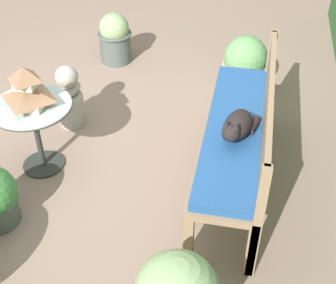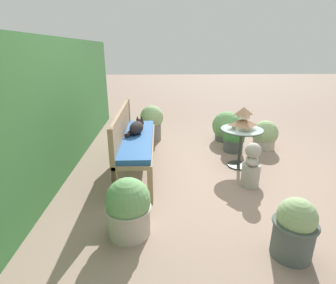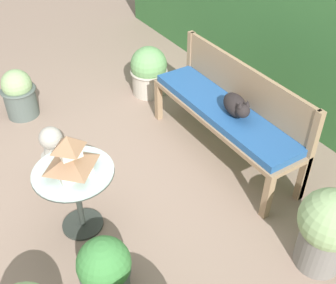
% 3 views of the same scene
% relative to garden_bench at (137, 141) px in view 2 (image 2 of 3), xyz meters
% --- Properties ---
extents(ground, '(30.00, 30.00, 0.00)m').
position_rel_garden_bench_xyz_m(ground, '(-0.17, -0.96, -0.45)').
color(ground, gray).
extents(foliage_hedge_back, '(6.40, 0.90, 1.78)m').
position_rel_garden_bench_xyz_m(foliage_hedge_back, '(-0.17, 1.39, 0.44)').
color(foliage_hedge_back, '#336633').
rests_on(foliage_hedge_back, ground).
extents(garden_bench, '(1.69, 0.44, 0.52)m').
position_rel_garden_bench_xyz_m(garden_bench, '(0.00, 0.00, 0.00)').
color(garden_bench, '#937556').
rests_on(garden_bench, ground).
extents(bench_backrest, '(1.69, 0.06, 0.88)m').
position_rel_garden_bench_xyz_m(bench_backrest, '(-0.00, 0.20, 0.20)').
color(bench_backrest, '#937556').
rests_on(bench_backrest, ground).
extents(cat, '(0.39, 0.27, 0.22)m').
position_rel_garden_bench_xyz_m(cat, '(0.13, 0.01, 0.16)').
color(cat, black).
rests_on(cat, garden_bench).
extents(patio_table, '(0.59, 0.59, 0.57)m').
position_rel_garden_bench_xyz_m(patio_table, '(0.12, -1.46, 0.00)').
color(patio_table, '#2D332D').
rests_on(patio_table, ground).
extents(pagoda_birdhouse, '(0.31, 0.31, 0.31)m').
position_rel_garden_bench_xyz_m(pagoda_birdhouse, '(0.12, -1.46, 0.26)').
color(pagoda_birdhouse, silver).
rests_on(pagoda_birdhouse, patio_table).
extents(garden_bust, '(0.30, 0.23, 0.57)m').
position_rel_garden_bench_xyz_m(garden_bust, '(-0.46, -1.43, -0.18)').
color(garden_bust, '#A39E93').
rests_on(garden_bust, ground).
extents(potted_plant_bench_right, '(0.36, 0.36, 0.45)m').
position_rel_garden_bench_xyz_m(potted_plant_bench_right, '(0.73, -1.54, -0.23)').
color(potted_plant_bench_right, '#4C5651').
rests_on(potted_plant_bench_right, ground).
extents(potted_plant_table_far, '(0.43, 0.43, 0.66)m').
position_rel_garden_bench_xyz_m(potted_plant_table_far, '(1.34, -0.17, -0.09)').
color(potted_plant_table_far, slate).
rests_on(potted_plant_table_far, ground).
extents(potted_plant_bench_left, '(0.53, 0.53, 0.54)m').
position_rel_garden_bench_xyz_m(potted_plant_bench_left, '(1.30, -1.56, -0.20)').
color(potted_plant_bench_left, '#4C5651').
rests_on(potted_plant_bench_left, ground).
extents(potted_plant_patio_mid, '(0.44, 0.44, 0.49)m').
position_rel_garden_bench_xyz_m(potted_plant_patio_mid, '(0.83, -2.11, -0.22)').
color(potted_plant_patio_mid, '#ADA393').
rests_on(potted_plant_patio_mid, ground).
extents(potted_plant_table_near, '(0.36, 0.36, 0.53)m').
position_rel_garden_bench_xyz_m(potted_plant_table_near, '(-1.64, -1.38, -0.18)').
color(potted_plant_table_near, '#4C5651').
rests_on(potted_plant_table_near, ground).
extents(potted_plant_path_edge, '(0.42, 0.42, 0.56)m').
position_rel_garden_bench_xyz_m(potted_plant_path_edge, '(-1.32, -0.01, -0.17)').
color(potted_plant_path_edge, '#ADA393').
rests_on(potted_plant_path_edge, ground).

